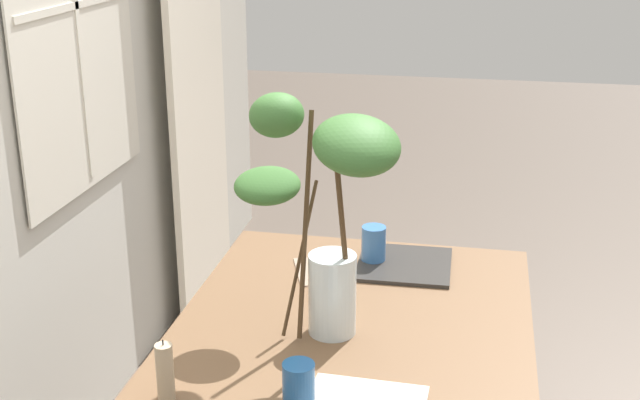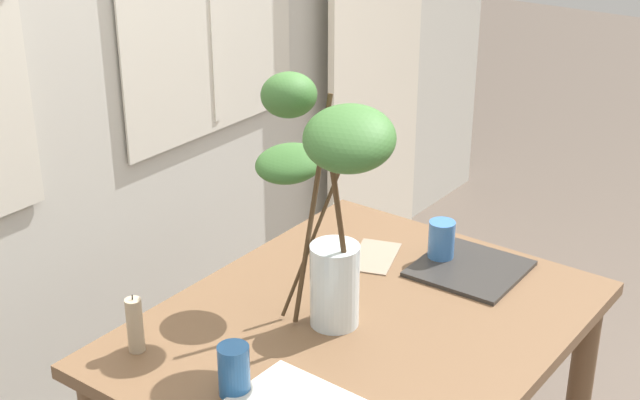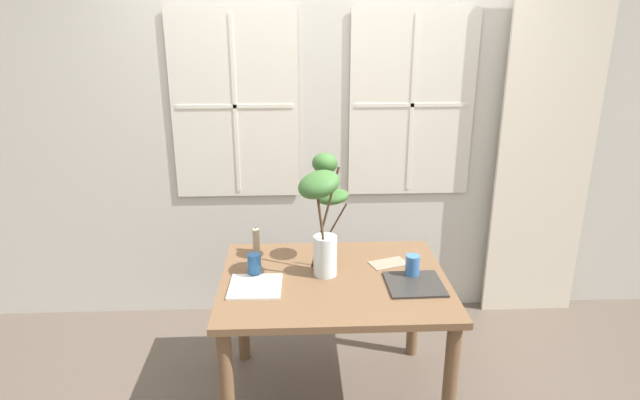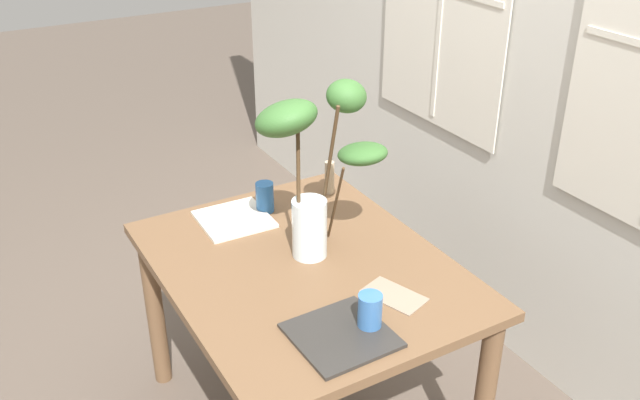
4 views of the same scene
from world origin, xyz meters
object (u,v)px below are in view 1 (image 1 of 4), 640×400
at_px(dining_table, 352,364).
at_px(drinking_glass_blue_left, 299,388).
at_px(drinking_glass_blue_right, 375,245).
at_px(pillar_candle, 165,373).
at_px(vase_with_branches, 322,199).
at_px(plate_square_right, 404,264).

distance_m(dining_table, drinking_glass_blue_left, 0.45).
distance_m(drinking_glass_blue_right, pillar_candle, 0.90).
xyz_separation_m(drinking_glass_blue_left, pillar_candle, (-0.01, 0.30, 0.01)).
distance_m(drinking_glass_blue_left, pillar_candle, 0.30).
bearing_deg(pillar_candle, drinking_glass_blue_left, -88.20).
height_order(dining_table, vase_with_branches, vase_with_branches).
distance_m(vase_with_branches, drinking_glass_blue_right, 0.55).
relative_size(dining_table, drinking_glass_blue_right, 9.85).
height_order(dining_table, drinking_glass_blue_left, drinking_glass_blue_left).
distance_m(drinking_glass_blue_left, drinking_glass_blue_right, 0.82).
relative_size(drinking_glass_blue_right, plate_square_right, 0.43).
xyz_separation_m(dining_table, drinking_glass_blue_right, (0.40, -0.00, 0.17)).
height_order(drinking_glass_blue_left, plate_square_right, drinking_glass_blue_left).
relative_size(drinking_glass_blue_left, plate_square_right, 0.43).
bearing_deg(drinking_glass_blue_left, drinking_glass_blue_right, -3.91).
height_order(dining_table, plate_square_right, plate_square_right).
height_order(vase_with_branches, drinking_glass_blue_left, vase_with_branches).
bearing_deg(pillar_candle, plate_square_right, -28.54).
xyz_separation_m(vase_with_branches, pillar_candle, (-0.37, 0.28, -0.29)).
distance_m(dining_table, plate_square_right, 0.43).
bearing_deg(drinking_glass_blue_left, plate_square_right, -10.30).
bearing_deg(pillar_candle, dining_table, -39.77).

